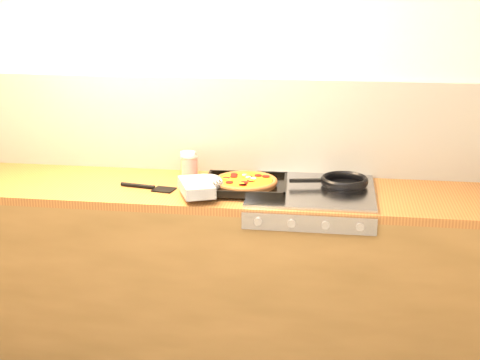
% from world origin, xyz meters
% --- Properties ---
extents(room_shell, '(3.20, 3.20, 3.20)m').
position_xyz_m(room_shell, '(0.00, 1.39, 1.15)').
color(room_shell, white).
rests_on(room_shell, ground).
extents(counter_run, '(3.20, 0.62, 0.90)m').
position_xyz_m(counter_run, '(0.00, 1.10, 0.45)').
color(counter_run, brown).
rests_on(counter_run, ground).
extents(stovetop, '(0.60, 0.56, 0.02)m').
position_xyz_m(stovetop, '(0.45, 1.10, 0.91)').
color(stovetop, '#9D9DA3').
rests_on(stovetop, counter_run).
extents(pizza_on_tray, '(0.53, 0.47, 0.07)m').
position_xyz_m(pizza_on_tray, '(0.07, 1.04, 0.94)').
color(pizza_on_tray, black).
rests_on(pizza_on_tray, stovetop).
extents(frying_pan, '(0.40, 0.27, 0.04)m').
position_xyz_m(frying_pan, '(0.60, 1.17, 0.94)').
color(frying_pan, black).
rests_on(frying_pan, stovetop).
extents(tomato_can, '(0.09, 0.09, 0.12)m').
position_xyz_m(tomato_can, '(-0.18, 1.22, 0.96)').
color(tomato_can, '#9D0C12').
rests_on(tomato_can, counter_run).
extents(juice_glass, '(0.10, 0.10, 0.13)m').
position_xyz_m(juice_glass, '(-0.20, 1.27, 0.97)').
color(juice_glass, orange).
rests_on(juice_glass, counter_run).
extents(wooden_spoon, '(0.30, 0.09, 0.02)m').
position_xyz_m(wooden_spoon, '(0.04, 1.26, 0.91)').
color(wooden_spoon, olive).
rests_on(wooden_spoon, counter_run).
extents(black_spatula, '(0.29, 0.10, 0.02)m').
position_xyz_m(black_spatula, '(-0.35, 1.03, 0.91)').
color(black_spatula, black).
rests_on(black_spatula, counter_run).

